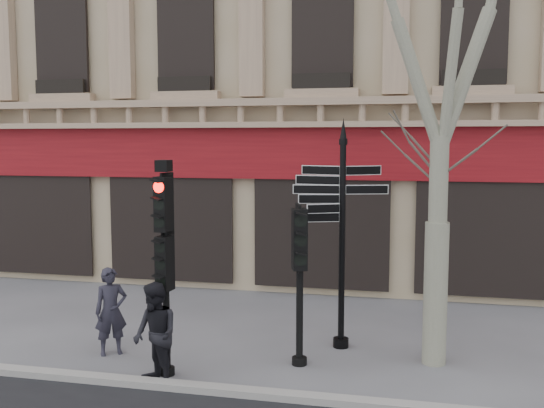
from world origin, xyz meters
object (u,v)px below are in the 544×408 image
at_px(pedestrian_a, 111,311).
at_px(traffic_signal_secondary, 300,256).
at_px(traffic_signal_main, 165,241).
at_px(pedestrian_b, 155,335).
at_px(fingerpost, 343,195).

bearing_deg(pedestrian_a, traffic_signal_secondary, -33.31).
height_order(traffic_signal_main, pedestrian_b, traffic_signal_main).
bearing_deg(traffic_signal_secondary, fingerpost, 42.37).
xyz_separation_m(traffic_signal_secondary, pedestrian_b, (-2.08, -1.39, -1.09)).
bearing_deg(traffic_signal_secondary, traffic_signal_main, -173.63).
distance_m(fingerpost, pedestrian_a, 4.75).
distance_m(traffic_signal_secondary, pedestrian_b, 2.73).
xyz_separation_m(fingerpost, traffic_signal_secondary, (-0.61, -1.07, -0.98)).
height_order(fingerpost, pedestrian_a, fingerpost).
relative_size(traffic_signal_main, pedestrian_b, 2.16).
bearing_deg(pedestrian_b, fingerpost, 83.57).
bearing_deg(pedestrian_a, fingerpost, -19.33).
bearing_deg(traffic_signal_secondary, pedestrian_b, -164.32).
distance_m(fingerpost, traffic_signal_main, 3.41).
xyz_separation_m(fingerpost, pedestrian_a, (-4.07, -1.29, -2.10)).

